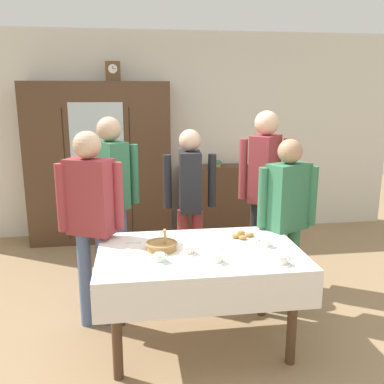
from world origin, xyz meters
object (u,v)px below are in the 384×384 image
object	(u,v)px
dining_table	(200,266)
bread_basket	(162,245)
person_by_cabinet	(190,193)
bookshelf_low	(215,200)
tea_cup_near_right	(160,258)
wall_cabinet	(100,163)
book_stack	(215,163)
person_behind_table_right	(112,187)
person_behind_table_left	(287,210)
person_beside_shelf	(91,211)
spoon_far_left	(219,249)
spoon_back_edge	(136,243)
person_near_right_end	(264,180)
tea_cup_far_right	(265,243)
tea_cup_mid_left	(217,259)
mantel_clock	(113,71)
tea_cup_mid_right	(282,261)
pastry_plate	(242,237)
tea_cup_near_left	(188,250)

from	to	relation	value
dining_table	bread_basket	xyz separation A→B (m)	(-0.28, 0.08, 0.15)
dining_table	person_by_cabinet	size ratio (longest dim) A/B	0.96
bookshelf_low	tea_cup_near_right	distance (m)	2.97
tea_cup_near_right	person_by_cabinet	size ratio (longest dim) A/B	0.08
wall_cabinet	person_by_cabinet	bearing A→B (deg)	-56.70
bookshelf_low	book_stack	world-z (taller)	book_stack
person_behind_table_right	person_behind_table_left	bearing A→B (deg)	-23.64
person_beside_shelf	person_behind_table_right	bearing A→B (deg)	78.69
book_stack	spoon_far_left	bearing A→B (deg)	-100.36
spoon_back_edge	person_near_right_end	xyz separation A→B (m)	(1.27, 0.79, 0.30)
tea_cup_far_right	book_stack	bearing A→B (deg)	87.42
tea_cup_mid_left	book_stack	bearing A→B (deg)	79.25
mantel_clock	book_stack	world-z (taller)	mantel_clock
person_beside_shelf	person_by_cabinet	size ratio (longest dim) A/B	1.04
book_stack	tea_cup_far_right	size ratio (longest dim) A/B	1.55
person_behind_table_right	tea_cup_near_right	bearing A→B (deg)	-73.47
person_near_right_end	person_by_cabinet	distance (m)	0.74
tea_cup_mid_left	bread_basket	xyz separation A→B (m)	(-0.36, 0.30, 0.01)
tea_cup_mid_right	spoon_far_left	size ratio (longest dim) A/B	1.09
person_behind_table_right	dining_table	bearing A→B (deg)	-58.26
person_beside_shelf	person_behind_table_right	distance (m)	0.69
person_by_cabinet	dining_table	bearing A→B (deg)	-93.77
bookshelf_low	spoon_back_edge	world-z (taller)	bookshelf_low
spoon_far_left	person_behind_table_left	bearing A→B (deg)	32.22
bookshelf_low	tea_cup_mid_left	world-z (taller)	bookshelf_low
tea_cup_mid_right	person_by_cabinet	world-z (taller)	person_by_cabinet
person_beside_shelf	tea_cup_near_right	bearing A→B (deg)	-49.13
person_behind_table_right	bookshelf_low	bearing A→B (deg)	49.64
mantel_clock	spoon_back_edge	world-z (taller)	mantel_clock
tea_cup_mid_left	tea_cup_near_right	bearing A→B (deg)	170.33
bread_basket	person_behind_table_right	size ratio (longest dim) A/B	0.14
mantel_clock	pastry_plate	bearing A→B (deg)	-65.71
mantel_clock	tea_cup_near_right	bearing A→B (deg)	-82.23
bookshelf_low	tea_cup_near_left	world-z (taller)	bookshelf_low
mantel_clock	person_near_right_end	world-z (taller)	mantel_clock
spoon_back_edge	tea_cup_near_left	bearing A→B (deg)	-36.93
person_beside_shelf	person_behind_table_left	world-z (taller)	person_beside_shelf
mantel_clock	tea_cup_mid_right	size ratio (longest dim) A/B	1.85
spoon_far_left	person_beside_shelf	xyz separation A→B (m)	(-0.96, 0.41, 0.22)
book_stack	person_near_right_end	xyz separation A→B (m)	(0.18, -1.61, 0.09)
book_stack	tea_cup_near_right	bearing A→B (deg)	-108.42
mantel_clock	pastry_plate	distance (m)	2.93
wall_cabinet	dining_table	bearing A→B (deg)	-70.82
tea_cup_near_right	tea_cup_far_right	distance (m)	0.84
wall_cabinet	mantel_clock	distance (m)	1.16
wall_cabinet	bookshelf_low	size ratio (longest dim) A/B	2.16
tea_cup_near_left	spoon_far_left	bearing A→B (deg)	12.11
mantel_clock	spoon_back_edge	size ratio (longest dim) A/B	2.02
wall_cabinet	book_stack	distance (m)	1.53
wall_cabinet	pastry_plate	world-z (taller)	wall_cabinet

